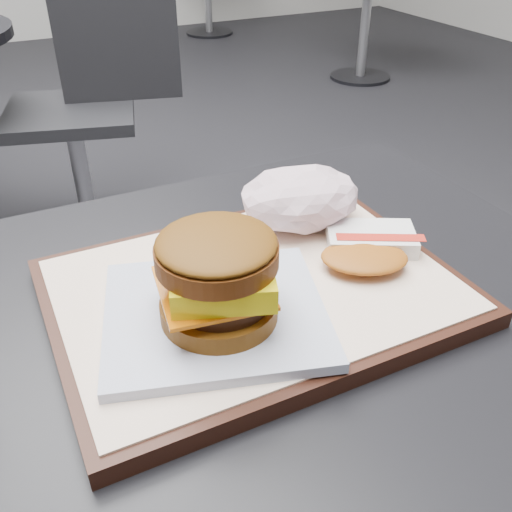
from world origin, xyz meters
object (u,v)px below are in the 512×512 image
at_px(customer_table, 227,455).
at_px(hash_brown, 368,247).
at_px(neighbor_chair, 88,95).
at_px(serving_tray, 255,292).
at_px(breakfast_sandwich, 217,286).
at_px(crumpled_wrapper, 301,198).

bearing_deg(customer_table, hash_brown, 4.56).
bearing_deg(hash_brown, neighbor_chair, 89.51).
height_order(hash_brown, neighbor_chair, neighbor_chair).
xyz_separation_m(customer_table, serving_tray, (0.04, 0.02, 0.20)).
height_order(customer_table, breakfast_sandwich, breakfast_sandwich).
xyz_separation_m(customer_table, breakfast_sandwich, (-0.01, -0.02, 0.24)).
bearing_deg(serving_tray, neighbor_chair, 84.93).
relative_size(serving_tray, breakfast_sandwich, 1.65).
bearing_deg(breakfast_sandwich, customer_table, 62.04).
bearing_deg(customer_table, serving_tray, 25.02).
relative_size(customer_table, neighbor_chair, 0.91).
xyz_separation_m(crumpled_wrapper, neighbor_chair, (0.04, 1.47, -0.31)).
height_order(customer_table, serving_tray, serving_tray).
xyz_separation_m(customer_table, hash_brown, (0.17, 0.01, 0.22)).
bearing_deg(crumpled_wrapper, breakfast_sandwich, -141.09).
relative_size(breakfast_sandwich, neighbor_chair, 0.26).
bearing_deg(customer_table, crumpled_wrapper, 36.30).
xyz_separation_m(customer_table, crumpled_wrapper, (0.14, 0.10, 0.24)).
relative_size(serving_tray, neighbor_chair, 0.43).
bearing_deg(breakfast_sandwich, hash_brown, 9.98).
xyz_separation_m(serving_tray, breakfast_sandwich, (-0.05, -0.04, 0.05)).
xyz_separation_m(hash_brown, crumpled_wrapper, (-0.03, 0.09, 0.02)).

